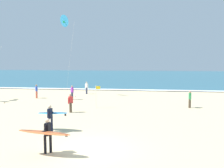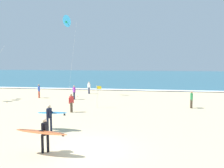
# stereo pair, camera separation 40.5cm
# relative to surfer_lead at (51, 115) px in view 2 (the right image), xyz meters

# --- Properties ---
(ground_plane) EXTENTS (160.00, 160.00, 0.00)m
(ground_plane) POSITION_rel_surfer_lead_xyz_m (3.05, -2.77, -1.05)
(ground_plane) COLOR #D1BA8E
(ocean_water) EXTENTS (160.00, 60.00, 0.08)m
(ocean_water) POSITION_rel_surfer_lead_xyz_m (3.05, 50.87, -1.01)
(ocean_water) COLOR #2D6075
(ocean_water) RESTS_ON ground
(shoreline_foam) EXTENTS (160.00, 1.35, 0.01)m
(shoreline_foam) POSITION_rel_surfer_lead_xyz_m (3.05, 21.17, -0.96)
(shoreline_foam) COLOR white
(shoreline_foam) RESTS_ON ocean_water
(surfer_lead) EXTENTS (2.11, 1.02, 1.71)m
(surfer_lead) POSITION_rel_surfer_lead_xyz_m (0.00, 0.00, 0.00)
(surfer_lead) COLOR black
(surfer_lead) RESTS_ON ground
(surfer_trailing) EXTENTS (2.60, 0.95, 1.71)m
(surfer_trailing) POSITION_rel_surfer_lead_xyz_m (1.18, -3.70, 0.00)
(surfer_trailing) COLOR black
(surfer_trailing) RESTS_ON ground
(kite_delta_cobalt_far) EXTENTS (2.24, 1.54, 9.84)m
(kite_delta_cobalt_far) POSITION_rel_surfer_lead_xyz_m (-3.90, 14.92, 8.05)
(kite_delta_cobalt_far) COLOR #2D99DB
(kite_delta_cobalt_far) RESTS_ON ground
(bystander_blue_top) EXTENTS (0.35, 0.40, 1.59)m
(bystander_blue_top) POSITION_rel_surfer_lead_xyz_m (-6.63, 12.44, -0.23)
(bystander_blue_top) COLOR #D8593F
(bystander_blue_top) RESTS_ON ground
(bystander_white_top) EXTENTS (0.46, 0.30, 1.59)m
(bystander_white_top) POSITION_rel_surfer_lead_xyz_m (-1.70, 16.67, -0.23)
(bystander_white_top) COLOR #2D334C
(bystander_white_top) RESTS_ON ground
(bystander_green_top) EXTENTS (0.22, 0.50, 1.59)m
(bystander_green_top) POSITION_rel_surfer_lead_xyz_m (9.94, 8.87, -0.23)
(bystander_green_top) COLOR #4C3D2D
(bystander_green_top) RESTS_ON ground
(bystander_red_top) EXTENTS (0.35, 0.40, 1.59)m
(bystander_red_top) POSITION_rel_surfer_lead_xyz_m (-0.44, 5.49, -0.23)
(bystander_red_top) COLOR #4C3D2D
(bystander_red_top) RESTS_ON ground
(bystander_purple_top) EXTENTS (0.40, 0.36, 1.59)m
(bystander_purple_top) POSITION_rel_surfer_lead_xyz_m (-2.25, 12.02, -0.23)
(bystander_purple_top) COLOR #2D334C
(bystander_purple_top) RESTS_ON ground
(lifeguard_flag) EXTENTS (0.44, 0.05, 2.10)m
(lifeguard_flag) POSITION_rel_surfer_lead_xyz_m (1.36, 7.70, 0.22)
(lifeguard_flag) COLOR silver
(lifeguard_flag) RESTS_ON ground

